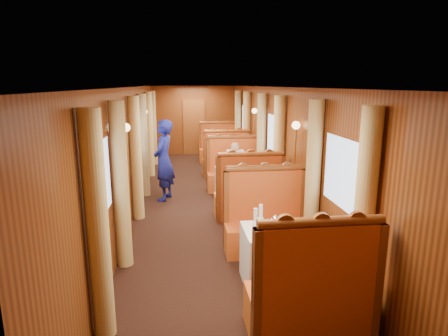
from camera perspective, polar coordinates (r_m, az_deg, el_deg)
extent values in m
cube|color=brown|center=(13.92, -4.58, 6.20)|extent=(0.80, 0.04, 2.00)
cube|color=white|center=(5.04, 9.12, -13.15)|extent=(1.05, 0.72, 0.75)
cube|color=#AD2A13|center=(4.33, 12.70, -20.28)|extent=(1.30, 0.55, 0.45)
cube|color=#AD2A13|center=(3.85, 14.25, -14.10)|extent=(1.30, 0.12, 0.80)
cylinder|color=brown|center=(3.67, 14.63, -7.95)|extent=(1.23, 0.10, 0.10)
cube|color=#AD2A13|center=(5.94, 6.53, -10.54)|extent=(1.30, 0.55, 0.45)
cube|color=#AD2A13|center=(5.92, 6.20, -4.16)|extent=(1.30, 0.12, 0.80)
cylinder|color=brown|center=(5.81, 6.30, -0.01)|extent=(1.23, 0.10, 0.10)
cube|color=white|center=(8.26, 2.48, -2.67)|extent=(1.05, 0.72, 0.75)
cube|color=#AD2A13|center=(7.40, 3.67, -5.72)|extent=(1.30, 0.55, 0.45)
cube|color=#AD2A13|center=(7.03, 4.06, -1.43)|extent=(1.30, 0.12, 0.80)
cylinder|color=brown|center=(6.93, 4.12, 2.10)|extent=(1.23, 0.10, 0.10)
cube|color=#AD2A13|center=(9.20, 1.51, -2.02)|extent=(1.30, 0.55, 0.45)
cube|color=#AD2A13|center=(9.27, 1.34, 2.05)|extent=(1.30, 0.12, 0.80)
cylinder|color=brown|center=(9.20, 1.36, 4.75)|extent=(1.23, 0.10, 0.10)
cube|color=white|center=(11.63, -0.32, 1.85)|extent=(1.05, 0.72, 0.75)
cube|color=#AD2A13|center=(10.74, 0.27, 0.12)|extent=(1.30, 0.55, 0.45)
cube|color=#AD2A13|center=(10.41, 0.42, 3.23)|extent=(1.30, 0.12, 0.80)
cylinder|color=brown|center=(10.35, 0.42, 5.63)|extent=(1.23, 0.10, 0.10)
cube|color=#AD2A13|center=(12.59, -0.81, 1.99)|extent=(1.30, 0.55, 0.45)
cube|color=#AD2A13|center=(12.70, -0.93, 4.94)|extent=(1.30, 0.12, 0.80)
cylinder|color=brown|center=(12.65, -0.93, 6.91)|extent=(1.23, 0.10, 0.10)
cube|color=silver|center=(4.86, 8.57, -9.21)|extent=(0.36, 0.29, 0.01)
cylinder|color=white|center=(4.89, 12.76, -9.24)|extent=(0.24, 0.24, 0.01)
cylinder|color=white|center=(4.87, 4.81, -8.64)|extent=(0.08, 0.08, 0.08)
cylinder|color=white|center=(4.82, 4.83, -7.17)|extent=(0.05, 0.05, 0.18)
cylinder|color=white|center=(5.02, 5.59, -7.98)|extent=(0.08, 0.08, 0.08)
cylinder|color=white|center=(4.97, 5.63, -6.56)|extent=(0.05, 0.05, 0.18)
cylinder|color=silver|center=(8.17, 2.47, 0.37)|extent=(0.06, 0.06, 0.14)
cylinder|color=silver|center=(11.54, -0.42, 4.01)|extent=(0.06, 0.06, 0.14)
cylinder|color=tan|center=(3.92, -18.72, -8.70)|extent=(0.22, 0.22, 2.35)
cylinder|color=tan|center=(5.38, -15.44, -2.69)|extent=(0.22, 0.22, 2.35)
cylinder|color=tan|center=(4.29, 20.57, -6.95)|extent=(0.22, 0.22, 2.35)
cylinder|color=tan|center=(5.66, 13.39, -1.82)|extent=(0.22, 0.22, 2.35)
cylinder|color=tan|center=(7.25, -13.26, 1.34)|extent=(0.22, 0.22, 2.35)
cylinder|color=tan|center=(8.78, -12.19, 3.32)|extent=(0.22, 0.22, 2.35)
cylinder|color=tan|center=(7.46, 8.30, 1.86)|extent=(0.22, 0.22, 2.35)
cylinder|color=tan|center=(8.96, 5.71, 3.72)|extent=(0.22, 0.22, 2.35)
cylinder|color=tan|center=(10.69, -11.29, 4.99)|extent=(0.22, 0.22, 2.35)
cylinder|color=tan|center=(12.24, -10.76, 5.96)|extent=(0.22, 0.22, 2.35)
cylinder|color=tan|center=(10.84, 3.48, 5.31)|extent=(0.22, 0.22, 2.35)
cylinder|color=tan|center=(12.36, 2.18, 6.24)|extent=(0.22, 0.22, 2.35)
cylinder|color=#BF8C3F|center=(6.37, -14.25, -2.57)|extent=(0.04, 0.04, 1.85)
sphere|color=#FFD18C|center=(6.20, -14.73, 5.98)|extent=(0.14, 0.14, 0.14)
cylinder|color=#BF8C3F|center=(6.61, 10.57, -1.84)|extent=(0.04, 0.04, 1.85)
sphere|color=#FFD18C|center=(6.45, 10.92, 6.41)|extent=(0.14, 0.14, 0.14)
cylinder|color=#BF8C3F|center=(9.78, -11.75, 2.79)|extent=(0.04, 0.04, 1.85)
sphere|color=#FFD18C|center=(9.66, -12.00, 8.37)|extent=(0.14, 0.14, 0.14)
cylinder|color=#BF8C3F|center=(9.94, 4.58, 3.17)|extent=(0.04, 0.04, 1.85)
sphere|color=#FFD18C|center=(9.82, 4.68, 8.67)|extent=(0.14, 0.14, 0.14)
imported|color=navy|center=(8.40, -9.15, 1.14)|extent=(0.60, 0.75, 1.80)
cube|color=beige|center=(8.91, 1.69, 0.96)|extent=(0.40, 0.24, 0.55)
sphere|color=tan|center=(8.85, 1.71, 3.25)|extent=(0.20, 0.20, 0.20)
cube|color=beige|center=(8.80, 1.85, -0.73)|extent=(0.36, 0.30, 0.14)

